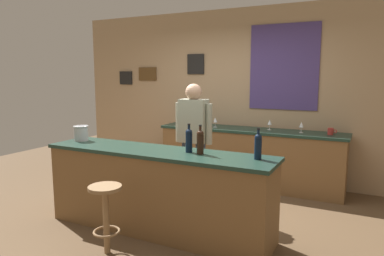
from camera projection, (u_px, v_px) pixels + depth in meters
The scene contains 15 objects.
ground_plane at pixel (175, 217), 4.33m from camera, with size 10.00×10.00×0.00m, color brown.
back_wall at pixel (235, 94), 5.91m from camera, with size 6.00×0.09×2.80m.
bar_counter at pixel (157, 191), 3.91m from camera, with size 2.64×0.60×0.92m.
side_counter at pixel (249, 157), 5.55m from camera, with size 2.89×0.56×0.90m.
bartender at pixel (194, 136), 4.61m from camera, with size 0.52×0.21×1.62m.
bar_stool at pixel (106, 208), 3.41m from camera, with size 0.32×0.32×0.68m.
wine_bottle_a at pixel (189, 140), 3.72m from camera, with size 0.07×0.07×0.31m.
wine_bottle_b at pixel (200, 141), 3.63m from camera, with size 0.07×0.07×0.31m.
wine_bottle_c at pixel (258, 145), 3.40m from camera, with size 0.07×0.07×0.31m.
ice_bucket at pixel (81, 133), 4.39m from camera, with size 0.19×0.19×0.19m.
wine_glass_a at pixel (179, 117), 6.06m from camera, with size 0.07×0.07×0.16m.
wine_glass_b at pixel (215, 120), 5.67m from camera, with size 0.07×0.07×0.16m.
wine_glass_c at pixel (270, 123), 5.39m from camera, with size 0.07×0.07×0.16m.
wine_glass_d at pixel (301, 125), 5.11m from camera, with size 0.07×0.07×0.16m.
coffee_mug at pixel (331, 131), 4.95m from camera, with size 0.12×0.08×0.09m.
Camera 1 is at (2.04, -3.59, 1.73)m, focal length 33.12 mm.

